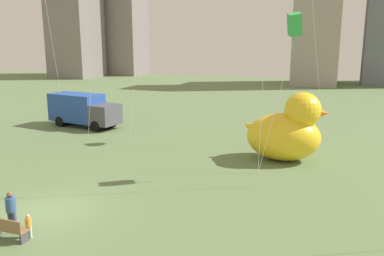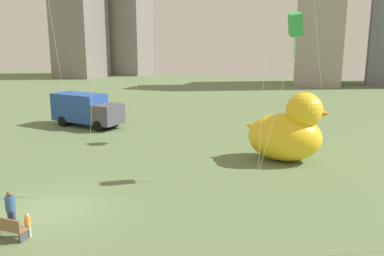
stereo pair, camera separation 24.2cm
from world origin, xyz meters
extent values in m
plane|color=#60774B|center=(0.00, 0.00, 0.00)|extent=(140.00, 140.00, 0.00)
cube|color=olive|center=(0.33, -2.55, 0.42)|extent=(1.52, 0.48, 0.06)
cube|color=olive|center=(0.32, -2.74, 0.68)|extent=(1.51, 0.09, 0.45)
cube|color=#47474C|center=(1.00, -2.56, 0.20)|extent=(0.09, 0.37, 0.39)
cylinder|color=#38476B|center=(-0.25, -1.92, 0.39)|extent=(0.18, 0.18, 0.78)
cylinder|color=#38476B|center=(-0.05, -1.92, 0.39)|extent=(0.18, 0.18, 0.78)
cylinder|color=#33598C|center=(-0.15, -1.92, 1.08)|extent=(0.39, 0.39, 0.59)
sphere|color=brown|center=(-0.15, -1.92, 1.49)|extent=(0.23, 0.23, 0.23)
cylinder|color=silver|center=(0.85, -2.20, 0.23)|extent=(0.11, 0.11, 0.46)
cylinder|color=silver|center=(0.97, -2.20, 0.23)|extent=(0.11, 0.11, 0.46)
cylinder|color=gold|center=(0.91, -2.20, 0.63)|extent=(0.23, 0.23, 0.35)
sphere|color=#D8AD8C|center=(0.91, -2.20, 0.88)|extent=(0.13, 0.13, 0.13)
ellipsoid|color=yellow|center=(8.63, 11.46, 1.49)|extent=(4.56, 3.37, 2.97)
sphere|color=yellow|center=(9.72, 11.46, 3.24)|extent=(2.22, 2.22, 2.22)
cone|color=orange|center=(10.72, 11.46, 3.13)|extent=(1.00, 1.00, 1.00)
cone|color=yellow|center=(6.65, 11.46, 1.98)|extent=(1.36, 1.19, 1.43)
cube|color=#264CA5|center=(-9.86, 15.86, 1.65)|extent=(5.03, 3.01, 2.40)
cube|color=#4C4C56|center=(-6.62, 15.35, 1.29)|extent=(2.17, 2.56, 1.68)
cylinder|color=black|center=(-6.82, 15.38, 0.45)|extent=(1.26, 2.51, 0.90)
cylinder|color=black|center=(-10.89, 16.02, 0.45)|extent=(1.26, 2.51, 0.90)
cube|color=gray|center=(-40.00, 57.97, 11.38)|extent=(8.68, 8.88, 22.77)
cube|color=#9E938C|center=(8.00, 60.00, 9.09)|extent=(7.45, 11.07, 18.18)
cylinder|color=silver|center=(-11.46, 14.85, 9.79)|extent=(1.35, 1.16, 19.58)
cylinder|color=silver|center=(-3.81, 10.04, 8.21)|extent=(2.63, 0.77, 16.42)
cylinder|color=silver|center=(8.49, 9.05, 4.08)|extent=(1.61, 1.63, 8.17)
cube|color=green|center=(9.29, 8.26, 8.17)|extent=(0.85, 1.06, 1.29)
cylinder|color=green|center=(9.29, 8.26, 7.27)|extent=(0.04, 0.04, 1.60)
cylinder|color=silver|center=(8.17, 6.04, 5.90)|extent=(0.27, 0.28, 11.81)
cylinder|color=silver|center=(-2.17, 13.74, 9.99)|extent=(1.75, 1.73, 19.99)
cylinder|color=silver|center=(10.00, 16.61, 6.85)|extent=(1.86, 2.34, 13.71)
camera|label=1|loc=(11.45, -13.12, 7.29)|focal=37.05mm
camera|label=2|loc=(11.67, -13.04, 7.29)|focal=37.05mm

